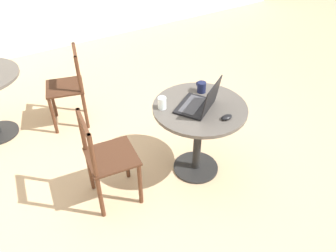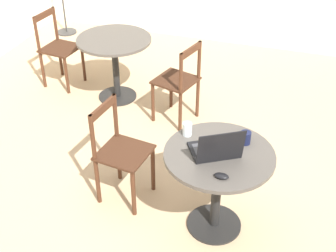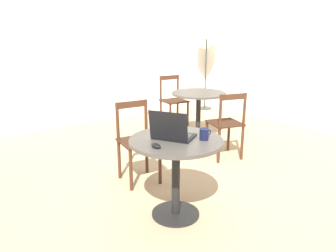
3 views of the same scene
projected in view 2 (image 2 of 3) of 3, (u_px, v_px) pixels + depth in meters
ground_plane at (196, 196)px, 4.01m from camera, size 16.00×16.00×0.00m
cafe_table_near at (218, 171)px, 3.42m from camera, size 0.80×0.80×0.72m
cafe_table_mid at (115, 52)px, 5.06m from camera, size 0.80×0.80×0.72m
chair_near_back at (120, 153)px, 3.78m from camera, size 0.44×0.44×0.87m
chair_mid_back at (58, 49)px, 5.40m from camera, size 0.43×0.43×0.87m
chair_mid_front at (179, 83)px, 4.74m from camera, size 0.48×0.48×0.87m
laptop at (216, 149)px, 3.28m from camera, size 0.42×0.43×0.26m
mouse at (221, 176)px, 3.10m from camera, size 0.06×0.10×0.03m
mug at (246, 137)px, 3.40m from camera, size 0.12×0.08×0.10m
drinking_glass at (187, 129)px, 3.49m from camera, size 0.07×0.07×0.10m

